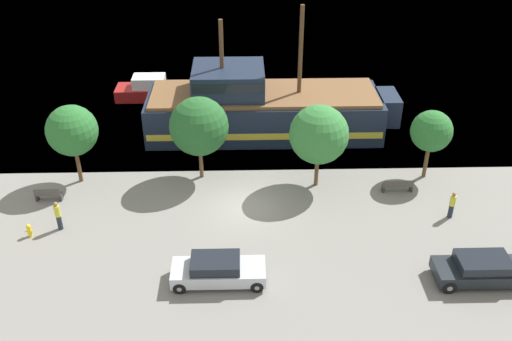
{
  "coord_description": "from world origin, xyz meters",
  "views": [
    {
      "loc": [
        -0.02,
        -27.1,
        18.94
      ],
      "look_at": [
        0.73,
        2.0,
        1.2
      ],
      "focal_mm": 40.0,
      "sensor_mm": 36.0,
      "label": 1
    }
  ],
  "objects_px": {
    "pedestrian_walking_near": "(452,205)",
    "pedestrian_walking_far": "(58,215)",
    "fire_hydrant": "(29,230)",
    "moored_boat_dockside": "(154,90)",
    "parked_car_curb_mid": "(218,270)",
    "bench_promenade_east": "(48,194)",
    "pirate_ship": "(262,108)",
    "parked_car_curb_front": "(484,269)",
    "bench_promenade_west": "(398,186)"
  },
  "relations": [
    {
      "from": "fire_hydrant",
      "to": "bench_promenade_east",
      "type": "bearing_deg",
      "value": 89.02
    },
    {
      "from": "moored_boat_dockside",
      "to": "pedestrian_walking_near",
      "type": "relative_size",
      "value": 3.82
    },
    {
      "from": "parked_car_curb_front",
      "to": "bench_promenade_west",
      "type": "height_order",
      "value": "parked_car_curb_front"
    },
    {
      "from": "fire_hydrant",
      "to": "bench_promenade_west",
      "type": "bearing_deg",
      "value": 10.36
    },
    {
      "from": "moored_boat_dockside",
      "to": "pirate_ship",
      "type": "bearing_deg",
      "value": -35.99
    },
    {
      "from": "parked_car_curb_mid",
      "to": "pedestrian_walking_far",
      "type": "relative_size",
      "value": 2.56
    },
    {
      "from": "pedestrian_walking_near",
      "to": "pedestrian_walking_far",
      "type": "height_order",
      "value": "pedestrian_walking_far"
    },
    {
      "from": "parked_car_curb_mid",
      "to": "pedestrian_walking_near",
      "type": "height_order",
      "value": "pedestrian_walking_near"
    },
    {
      "from": "parked_car_curb_mid",
      "to": "bench_promenade_east",
      "type": "height_order",
      "value": "parked_car_curb_mid"
    },
    {
      "from": "bench_promenade_west",
      "to": "pedestrian_walking_far",
      "type": "bearing_deg",
      "value": -170.64
    },
    {
      "from": "moored_boat_dockside",
      "to": "pedestrian_walking_far",
      "type": "bearing_deg",
      "value": -99.76
    },
    {
      "from": "parked_car_curb_front",
      "to": "pedestrian_walking_near",
      "type": "distance_m",
      "value": 5.21
    },
    {
      "from": "parked_car_curb_front",
      "to": "pedestrian_walking_far",
      "type": "xyz_separation_m",
      "value": [
        -21.49,
        4.67,
        0.2
      ]
    },
    {
      "from": "bench_promenade_west",
      "to": "pedestrian_walking_far",
      "type": "xyz_separation_m",
      "value": [
        -19.25,
        -3.17,
        0.45
      ]
    },
    {
      "from": "pirate_ship",
      "to": "parked_car_curb_front",
      "type": "height_order",
      "value": "pirate_ship"
    },
    {
      "from": "moored_boat_dockside",
      "to": "parked_car_curb_front",
      "type": "distance_m",
      "value": 28.74
    },
    {
      "from": "moored_boat_dockside",
      "to": "parked_car_curb_mid",
      "type": "height_order",
      "value": "moored_boat_dockside"
    },
    {
      "from": "bench_promenade_west",
      "to": "moored_boat_dockside",
      "type": "bearing_deg",
      "value": 139.0
    },
    {
      "from": "pedestrian_walking_near",
      "to": "pedestrian_walking_far",
      "type": "relative_size",
      "value": 0.94
    },
    {
      "from": "pedestrian_walking_near",
      "to": "bench_promenade_east",
      "type": "bearing_deg",
      "value": 174.46
    },
    {
      "from": "parked_car_curb_front",
      "to": "bench_promenade_west",
      "type": "xyz_separation_m",
      "value": [
        -2.24,
        7.84,
        -0.25
      ]
    },
    {
      "from": "fire_hydrant",
      "to": "moored_boat_dockside",
      "type": "bearing_deg",
      "value": 76.1
    },
    {
      "from": "moored_boat_dockside",
      "to": "bench_promenade_east",
      "type": "xyz_separation_m",
      "value": [
        -4.38,
        -14.55,
        -0.27
      ]
    },
    {
      "from": "parked_car_curb_mid",
      "to": "bench_promenade_east",
      "type": "relative_size",
      "value": 2.97
    },
    {
      "from": "parked_car_curb_mid",
      "to": "pedestrian_walking_near",
      "type": "relative_size",
      "value": 2.74
    },
    {
      "from": "pedestrian_walking_near",
      "to": "pedestrian_walking_far",
      "type": "distance_m",
      "value": 21.61
    },
    {
      "from": "parked_car_curb_front",
      "to": "pedestrian_walking_far",
      "type": "height_order",
      "value": "pedestrian_walking_far"
    },
    {
      "from": "moored_boat_dockside",
      "to": "pedestrian_walking_near",
      "type": "bearing_deg",
      "value": -42.02
    },
    {
      "from": "pedestrian_walking_near",
      "to": "pedestrian_walking_far",
      "type": "xyz_separation_m",
      "value": [
        -21.61,
        -0.53,
        0.06
      ]
    },
    {
      "from": "bench_promenade_east",
      "to": "pedestrian_walking_far",
      "type": "distance_m",
      "value": 3.13
    },
    {
      "from": "pirate_ship",
      "to": "bench_promenade_west",
      "type": "relative_size",
      "value": 9.68
    },
    {
      "from": "moored_boat_dockside",
      "to": "parked_car_curb_mid",
      "type": "xyz_separation_m",
      "value": [
        5.76,
        -21.71,
        -0.02
      ]
    },
    {
      "from": "parked_car_curb_front",
      "to": "fire_hydrant",
      "type": "relative_size",
      "value": 6.23
    },
    {
      "from": "bench_promenade_west",
      "to": "pedestrian_walking_near",
      "type": "relative_size",
      "value": 1.1
    },
    {
      "from": "pirate_ship",
      "to": "parked_car_curb_front",
      "type": "relative_size",
      "value": 3.68
    },
    {
      "from": "pirate_ship",
      "to": "fire_hydrant",
      "type": "height_order",
      "value": "pirate_ship"
    },
    {
      "from": "moored_boat_dockside",
      "to": "bench_promenade_east",
      "type": "height_order",
      "value": "moored_boat_dockside"
    },
    {
      "from": "pirate_ship",
      "to": "pedestrian_walking_far",
      "type": "xyz_separation_m",
      "value": [
        -11.37,
        -11.22,
        -0.94
      ]
    },
    {
      "from": "pirate_ship",
      "to": "bench_promenade_west",
      "type": "height_order",
      "value": "pirate_ship"
    },
    {
      "from": "parked_car_curb_front",
      "to": "bench_promenade_east",
      "type": "height_order",
      "value": "parked_car_curb_front"
    },
    {
      "from": "moored_boat_dockside",
      "to": "bench_promenade_west",
      "type": "relative_size",
      "value": 3.47
    },
    {
      "from": "bench_promenade_west",
      "to": "pedestrian_walking_near",
      "type": "xyz_separation_m",
      "value": [
        2.35,
        -2.64,
        0.39
      ]
    },
    {
      "from": "parked_car_curb_mid",
      "to": "pedestrian_walking_near",
      "type": "xyz_separation_m",
      "value": [
        12.87,
        4.93,
        0.15
      ]
    },
    {
      "from": "moored_boat_dockside",
      "to": "fire_hydrant",
      "type": "relative_size",
      "value": 8.22
    },
    {
      "from": "moored_boat_dockside",
      "to": "parked_car_curb_mid",
      "type": "relative_size",
      "value": 1.4
    },
    {
      "from": "pirate_ship",
      "to": "bench_promenade_west",
      "type": "xyz_separation_m",
      "value": [
        7.89,
        -8.05,
        -1.39
      ]
    },
    {
      "from": "fire_hydrant",
      "to": "parked_car_curb_front",
      "type": "bearing_deg",
      "value": -10.03
    },
    {
      "from": "bench_promenade_west",
      "to": "fire_hydrant",
      "type": "bearing_deg",
      "value": -169.64
    },
    {
      "from": "moored_boat_dockside",
      "to": "fire_hydrant",
      "type": "xyz_separation_m",
      "value": [
        -4.44,
        -17.93,
        -0.29
      ]
    },
    {
      "from": "moored_boat_dockside",
      "to": "pedestrian_walking_far",
      "type": "distance_m",
      "value": 17.57
    }
  ]
}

